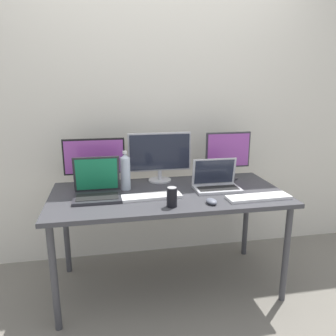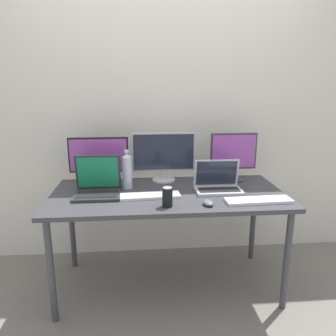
# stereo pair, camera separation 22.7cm
# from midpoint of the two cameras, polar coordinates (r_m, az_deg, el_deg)

# --- Properties ---
(ground_plane) EXTENTS (16.00, 16.00, 0.00)m
(ground_plane) POSITION_cam_midpoint_polar(r_m,az_deg,el_deg) (2.66, -2.60, -19.61)
(ground_plane) COLOR gray
(wall_back) EXTENTS (7.00, 0.08, 2.60)m
(wall_back) POSITION_cam_midpoint_polar(r_m,az_deg,el_deg) (2.79, -4.68, 10.55)
(wall_back) COLOR silver
(wall_back) RESTS_ON ground
(work_desk) EXTENTS (1.64, 0.78, 0.74)m
(work_desk) POSITION_cam_midpoint_polar(r_m,az_deg,el_deg) (2.35, -2.79, -5.75)
(work_desk) COLOR #424247
(work_desk) RESTS_ON ground
(monitor_left) EXTENTS (0.45, 0.20, 0.36)m
(monitor_left) POSITION_cam_midpoint_polar(r_m,az_deg,el_deg) (2.53, -15.23, 1.21)
(monitor_left) COLOR black
(monitor_left) RESTS_ON work_desk
(monitor_center) EXTENTS (0.49, 0.18, 0.38)m
(monitor_center) POSITION_cam_midpoint_polar(r_m,az_deg,el_deg) (2.55, -4.01, 2.26)
(monitor_center) COLOR silver
(monitor_center) RESTS_ON work_desk
(monitor_right) EXTENTS (0.36, 0.18, 0.38)m
(monitor_right) POSITION_cam_midpoint_polar(r_m,az_deg,el_deg) (2.64, 7.97, 2.41)
(monitor_right) COLOR #38383D
(monitor_right) RESTS_ON work_desk
(laptop_silver) EXTENTS (0.31, 0.26, 0.27)m
(laptop_silver) POSITION_cam_midpoint_polar(r_m,az_deg,el_deg) (2.29, -15.05, -3.47)
(laptop_silver) COLOR #2D2D33
(laptop_silver) RESTS_ON work_desk
(laptop_secondary) EXTENTS (0.33, 0.21, 0.22)m
(laptop_secondary) POSITION_cam_midpoint_polar(r_m,az_deg,el_deg) (2.40, 5.70, -2.50)
(laptop_secondary) COLOR silver
(laptop_secondary) RESTS_ON work_desk
(keyboard_main) EXTENTS (0.44, 0.14, 0.02)m
(keyboard_main) POSITION_cam_midpoint_polar(r_m,az_deg,el_deg) (2.25, 12.73, -5.05)
(keyboard_main) COLOR white
(keyboard_main) RESTS_ON work_desk
(keyboard_aux) EXTENTS (0.41, 0.15, 0.02)m
(keyboard_aux) POSITION_cam_midpoint_polar(r_m,az_deg,el_deg) (2.23, -5.82, -5.00)
(keyboard_aux) COLOR white
(keyboard_aux) RESTS_ON work_desk
(mouse_by_keyboard) EXTENTS (0.08, 0.10, 0.03)m
(mouse_by_keyboard) POSITION_cam_midpoint_polar(r_m,az_deg,el_deg) (2.11, 4.53, -5.86)
(mouse_by_keyboard) COLOR slate
(mouse_by_keyboard) RESTS_ON work_desk
(water_bottle) EXTENTS (0.07, 0.07, 0.29)m
(water_bottle) POSITION_cam_midpoint_polar(r_m,az_deg,el_deg) (2.39, -10.16, -0.69)
(water_bottle) COLOR silver
(water_bottle) RESTS_ON work_desk
(soda_can_near_keyboard) EXTENTS (0.07, 0.07, 0.13)m
(soda_can_near_keyboard) POSITION_cam_midpoint_polar(r_m,az_deg,el_deg) (2.05, -2.51, -5.13)
(soda_can_near_keyboard) COLOR black
(soda_can_near_keyboard) RESTS_ON work_desk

